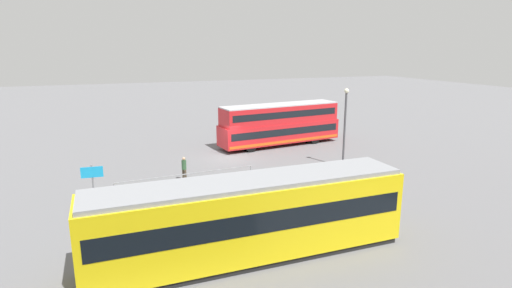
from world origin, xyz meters
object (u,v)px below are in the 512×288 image
at_px(tram_yellow, 251,217).
at_px(street_lamp, 345,121).
at_px(double_decker_bus, 280,124).
at_px(info_sign, 92,177).
at_px(pedestrian_near_railing, 184,167).

xyz_separation_m(tram_yellow, street_lamp, (-11.49, -10.43, 1.73)).
distance_m(double_decker_bus, info_sign, 19.01).
bearing_deg(double_decker_bus, pedestrian_near_railing, 34.91).
height_order(double_decker_bus, pedestrian_near_railing, double_decker_bus).
xyz_separation_m(double_decker_bus, pedestrian_near_railing, (10.56, 7.37, -1.01)).
height_order(tram_yellow, street_lamp, street_lamp).
distance_m(pedestrian_near_railing, info_sign, 6.27).
height_order(info_sign, street_lamp, street_lamp).
bearing_deg(street_lamp, double_decker_bus, -79.36).
bearing_deg(double_decker_bus, tram_yellow, 62.17).
height_order(pedestrian_near_railing, info_sign, info_sign).
xyz_separation_m(pedestrian_near_railing, street_lamp, (-12.13, 0.99, 2.60)).
bearing_deg(tram_yellow, street_lamp, -137.76).
distance_m(tram_yellow, street_lamp, 15.62).
bearing_deg(info_sign, pedestrian_near_railing, -158.09).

